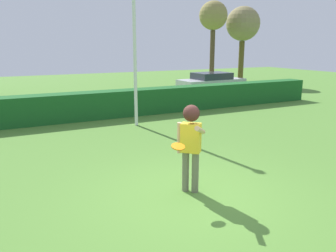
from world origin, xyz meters
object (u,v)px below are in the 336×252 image
frisbee (178,147)px  lamppost (134,40)px  bare_elm_tree (213,18)px  person (191,138)px  parked_car_silver (212,82)px  birch_tree (243,25)px

frisbee → lamppost: lamppost is taller
bare_elm_tree → person: bearing=-125.2°
lamppost → parked_car_silver: (7.37, 6.02, -2.40)m
birch_tree → bare_elm_tree: bearing=-175.8°
person → birch_tree: (13.42, 15.24, 3.24)m
frisbee → parked_car_silver: bearing=53.7°
person → birch_tree: 20.56m
frisbee → lamppost: bearing=75.9°
parked_car_silver → birch_tree: birch_tree is taller
person → lamppost: 6.30m
parked_car_silver → bare_elm_tree: bearing=56.1°
parked_car_silver → birch_tree: size_ratio=0.75×
person → frisbee: (-0.39, -0.21, -0.06)m
lamppost → parked_car_silver: size_ratio=1.29×
parked_car_silver → person: bearing=-125.6°
person → bare_elm_tree: bearing=54.8°
frisbee → birch_tree: 20.98m
frisbee → birch_tree: bearing=48.2°
frisbee → bare_elm_tree: (11.01, 15.24, 3.70)m
frisbee → bare_elm_tree: size_ratio=0.04×
birch_tree → frisbee: bearing=-131.8°
lamppost → bare_elm_tree: 13.28m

